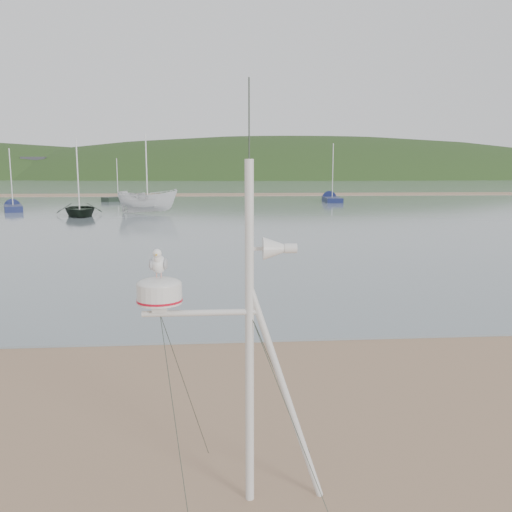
{
  "coord_description": "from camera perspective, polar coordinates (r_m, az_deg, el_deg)",
  "views": [
    {
      "loc": [
        1.23,
        -6.78,
        3.55
      ],
      "look_at": [
        1.86,
        1.0,
        2.3
      ],
      "focal_mm": 38.0,
      "sensor_mm": 36.0,
      "label": 1
    }
  ],
  "objects": [
    {
      "name": "sailboat_blue_far",
      "position": [
        62.3,
        7.8,
        6.02
      ],
      "size": [
        2.28,
        7.08,
        6.92
      ],
      "color": "#131B45",
      "rests_on": "ground"
    },
    {
      "name": "water",
      "position": [
        138.83,
        -5.16,
        7.6
      ],
      "size": [
        560.0,
        256.0,
        0.04
      ],
      "primitive_type": "cube",
      "color": "slate",
      "rests_on": "ground"
    },
    {
      "name": "ground",
      "position": [
        7.75,
        -13.93,
        -18.47
      ],
      "size": [
        560.0,
        560.0,
        0.0
      ],
      "primitive_type": "plane",
      "color": "#8F6D52",
      "rests_on": "ground"
    },
    {
      "name": "sandbar",
      "position": [
        76.87,
        -5.55,
        6.46
      ],
      "size": [
        560.0,
        7.0,
        0.07
      ],
      "primitive_type": "cube",
      "color": "#8F6D52",
      "rests_on": "water"
    },
    {
      "name": "sailboat_dark_mid",
      "position": [
        63.68,
        -13.55,
        5.92
      ],
      "size": [
        4.09,
        4.75,
        5.11
      ],
      "color": "black",
      "rests_on": "ground"
    },
    {
      "name": "sailboat_blue_near",
      "position": [
        52.34,
        -24.24,
        4.74
      ],
      "size": [
        3.35,
        5.84,
        5.73
      ],
      "color": "#131B45",
      "rests_on": "ground"
    },
    {
      "name": "mast_rig",
      "position": [
        5.92,
        -1.19,
        -15.69
      ],
      "size": [
        1.97,
        2.1,
        4.45
      ],
      "color": "silver",
      "rests_on": "ground"
    },
    {
      "name": "boat_dark",
      "position": [
        43.45,
        -18.21,
        7.19
      ],
      "size": [
        3.58,
        1.79,
        4.82
      ],
      "primitive_type": "imported",
      "rotation": [
        0.0,
        0.0,
        0.24
      ],
      "color": "black",
      "rests_on": "water"
    },
    {
      "name": "hill_ridge",
      "position": [
        243.51,
        -0.51,
        3.62
      ],
      "size": [
        620.0,
        180.0,
        80.0
      ],
      "color": "#1E3415",
      "rests_on": "ground"
    },
    {
      "name": "boat_white",
      "position": [
        44.61,
        -11.41,
        7.66
      ],
      "size": [
        2.38,
        2.34,
        5.07
      ],
      "primitive_type": "imported",
      "rotation": [
        0.0,
        0.0,
        1.32
      ],
      "color": "silver",
      "rests_on": "water"
    },
    {
      "name": "far_cottages",
      "position": [
        202.79,
        -4.16,
        9.2
      ],
      "size": [
        294.4,
        6.3,
        8.0
      ],
      "color": "white",
      "rests_on": "ground"
    }
  ]
}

